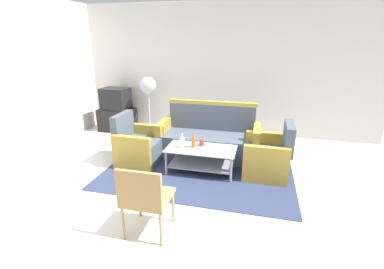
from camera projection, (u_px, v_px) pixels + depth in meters
ground_plane at (190, 203)px, 3.60m from camera, size 14.00×14.00×0.00m
wall_back at (225, 70)px, 5.94m from camera, size 6.52×0.12×2.80m
rug at (199, 170)px, 4.50m from camera, size 2.99×2.07×0.01m
couch at (209, 139)px, 4.98m from camera, size 1.80×0.75×0.96m
armchair_left at (139, 147)px, 4.72m from camera, size 0.71×0.77×0.85m
armchair_right at (268, 157)px, 4.29m from camera, size 0.70×0.76×0.85m
coffee_table at (201, 156)px, 4.38m from camera, size 1.10×0.60×0.40m
bottle_clear at (182, 142)px, 4.33m from camera, size 0.07×0.07×0.24m
bottle_orange at (193, 142)px, 4.33m from camera, size 0.07×0.07×0.23m
cup at (202, 143)px, 4.41m from camera, size 0.08×0.08×0.10m
tv_stand at (118, 120)px, 6.40m from camera, size 0.80×0.50×0.52m
television at (116, 99)px, 6.24m from camera, size 0.63×0.48×0.48m
pedestal_fan at (148, 89)px, 6.02m from camera, size 0.36×0.36×1.27m
wicker_chair at (145, 196)px, 2.85m from camera, size 0.48×0.48×0.84m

